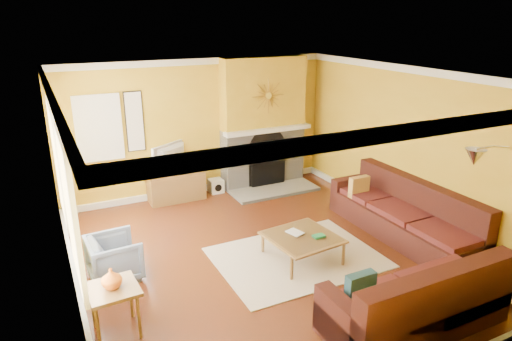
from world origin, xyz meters
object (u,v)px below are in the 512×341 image
media_console (176,185)px  armchair (114,258)px  sectional_sofa (368,235)px  coffee_table (302,247)px  side_table (115,310)px  arc_lamp (504,235)px

media_console → armchair: 2.88m
sectional_sofa → coffee_table: (-0.80, 0.50, -0.26)m
side_table → arc_lamp: bearing=-22.5°
media_console → coffee_table: bearing=-72.1°
coffee_table → arc_lamp: arc_lamp is taller
sectional_sofa → media_console: sectional_sofa is taller
side_table → arc_lamp: 4.51m
sectional_sofa → coffee_table: sectional_sofa is taller
coffee_table → media_console: 3.26m
sectional_sofa → armchair: size_ratio=5.39×
media_console → armchair: size_ratio=1.58×
side_table → arc_lamp: (4.10, -1.70, 0.80)m
sectional_sofa → side_table: bearing=180.0°
armchair → arc_lamp: size_ratio=0.31×
sectional_sofa → side_table: sectional_sofa is taller
coffee_table → media_console: media_console is taller
sectional_sofa → coffee_table: 0.98m
sectional_sofa → armchair: 3.61m
media_console → armchair: armchair is taller
coffee_table → side_table: bearing=-169.9°
armchair → arc_lamp: 4.92m
media_console → sectional_sofa: bearing=-63.4°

